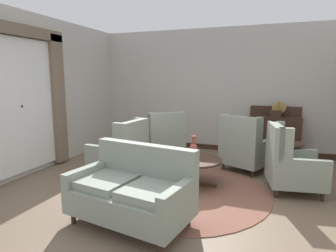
{
  "coord_description": "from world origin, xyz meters",
  "views": [
    {
      "loc": [
        1.29,
        -3.82,
        1.76
      ],
      "look_at": [
        -0.22,
        0.31,
        1.03
      ],
      "focal_mm": 30.45,
      "sensor_mm": 36.0,
      "label": 1
    }
  ],
  "objects_px": {
    "armchair_near_window": "(122,155)",
    "gramophone": "(278,107)",
    "armchair_back_corner": "(289,164)",
    "sideboard": "(274,134)",
    "side_table": "(290,158)",
    "porcelain_vase": "(193,149)",
    "armchair_far_left": "(163,142)",
    "coffee_table": "(195,164)",
    "settee": "(132,192)",
    "armchair_near_sideboard": "(244,148)"
  },
  "relations": [
    {
      "from": "armchair_near_window",
      "to": "gramophone",
      "type": "height_order",
      "value": "gramophone"
    },
    {
      "from": "armchair_back_corner",
      "to": "sideboard",
      "type": "xyz_separation_m",
      "value": [
        -0.22,
        2.03,
        0.08
      ]
    },
    {
      "from": "side_table",
      "to": "gramophone",
      "type": "xyz_separation_m",
      "value": [
        -0.21,
        1.44,
        0.75
      ]
    },
    {
      "from": "armchair_back_corner",
      "to": "gramophone",
      "type": "relative_size",
      "value": 2.26
    },
    {
      "from": "porcelain_vase",
      "to": "gramophone",
      "type": "bearing_deg",
      "value": 59.25
    },
    {
      "from": "porcelain_vase",
      "to": "armchair_far_left",
      "type": "height_order",
      "value": "armchair_far_left"
    },
    {
      "from": "gramophone",
      "to": "armchair_near_window",
      "type": "bearing_deg",
      "value": -137.58
    },
    {
      "from": "porcelain_vase",
      "to": "armchair_far_left",
      "type": "relative_size",
      "value": 0.33
    },
    {
      "from": "coffee_table",
      "to": "settee",
      "type": "bearing_deg",
      "value": -105.56
    },
    {
      "from": "armchair_back_corner",
      "to": "sideboard",
      "type": "distance_m",
      "value": 2.04
    },
    {
      "from": "coffee_table",
      "to": "armchair_back_corner",
      "type": "bearing_deg",
      "value": 10.24
    },
    {
      "from": "coffee_table",
      "to": "settee",
      "type": "xyz_separation_m",
      "value": [
        -0.41,
        -1.47,
        0.03
      ]
    },
    {
      "from": "settee",
      "to": "armchair_near_window",
      "type": "bearing_deg",
      "value": 133.38
    },
    {
      "from": "gramophone",
      "to": "porcelain_vase",
      "type": "bearing_deg",
      "value": -120.75
    },
    {
      "from": "armchair_back_corner",
      "to": "armchair_near_window",
      "type": "height_order",
      "value": "armchair_back_corner"
    },
    {
      "from": "armchair_near_sideboard",
      "to": "gramophone",
      "type": "height_order",
      "value": "gramophone"
    },
    {
      "from": "armchair_near_window",
      "to": "sideboard",
      "type": "xyz_separation_m",
      "value": [
        2.52,
        2.43,
        0.09
      ]
    },
    {
      "from": "armchair_near_sideboard",
      "to": "armchair_near_window",
      "type": "distance_m",
      "value": 2.33
    },
    {
      "from": "armchair_far_left",
      "to": "side_table",
      "type": "bearing_deg",
      "value": 134.7
    },
    {
      "from": "armchair_near_sideboard",
      "to": "armchair_far_left",
      "type": "bearing_deg",
      "value": 26.45
    },
    {
      "from": "porcelain_vase",
      "to": "armchair_near_window",
      "type": "relative_size",
      "value": 0.36
    },
    {
      "from": "armchair_near_window",
      "to": "side_table",
      "type": "distance_m",
      "value": 2.92
    },
    {
      "from": "armchair_near_sideboard",
      "to": "settee",
      "type": "bearing_deg",
      "value": 91.57
    },
    {
      "from": "armchair_back_corner",
      "to": "settee",
      "type": "bearing_deg",
      "value": 123.42
    },
    {
      "from": "settee",
      "to": "side_table",
      "type": "distance_m",
      "value": 2.92
    },
    {
      "from": "settee",
      "to": "armchair_far_left",
      "type": "xyz_separation_m",
      "value": [
        -0.55,
        2.51,
        0.05
      ]
    },
    {
      "from": "armchair_far_left",
      "to": "gramophone",
      "type": "relative_size",
      "value": 2.46
    },
    {
      "from": "gramophone",
      "to": "armchair_far_left",
      "type": "bearing_deg",
      "value": -152.34
    },
    {
      "from": "settee",
      "to": "sideboard",
      "type": "distance_m",
      "value": 4.1
    },
    {
      "from": "sideboard",
      "to": "gramophone",
      "type": "xyz_separation_m",
      "value": [
        0.04,
        -0.08,
        0.63
      ]
    },
    {
      "from": "settee",
      "to": "armchair_back_corner",
      "type": "relative_size",
      "value": 1.46
    },
    {
      "from": "armchair_near_sideboard",
      "to": "sideboard",
      "type": "xyz_separation_m",
      "value": [
        0.53,
        1.2,
        0.08
      ]
    },
    {
      "from": "armchair_far_left",
      "to": "sideboard",
      "type": "height_order",
      "value": "sideboard"
    },
    {
      "from": "coffee_table",
      "to": "gramophone",
      "type": "distance_m",
      "value": 2.66
    },
    {
      "from": "armchair_back_corner",
      "to": "armchair_near_sideboard",
      "type": "height_order",
      "value": "armchair_near_sideboard"
    },
    {
      "from": "coffee_table",
      "to": "armchair_far_left",
      "type": "xyz_separation_m",
      "value": [
        -0.96,
        1.03,
        0.08
      ]
    },
    {
      "from": "porcelain_vase",
      "to": "armchair_far_left",
      "type": "distance_m",
      "value": 1.39
    },
    {
      "from": "coffee_table",
      "to": "armchair_near_window",
      "type": "bearing_deg",
      "value": -173.84
    },
    {
      "from": "armchair_back_corner",
      "to": "gramophone",
      "type": "bearing_deg",
      "value": -4.48
    },
    {
      "from": "armchair_near_window",
      "to": "side_table",
      "type": "xyz_separation_m",
      "value": [
        2.78,
        0.9,
        -0.04
      ]
    },
    {
      "from": "armchair_far_left",
      "to": "settee",
      "type": "bearing_deg",
      "value": 63.59
    },
    {
      "from": "settee",
      "to": "side_table",
      "type": "bearing_deg",
      "value": 59.5
    },
    {
      "from": "coffee_table",
      "to": "gramophone",
      "type": "bearing_deg",
      "value": 60.13
    },
    {
      "from": "coffee_table",
      "to": "porcelain_vase",
      "type": "bearing_deg",
      "value": 167.41
    },
    {
      "from": "coffee_table",
      "to": "armchair_near_sideboard",
      "type": "relative_size",
      "value": 0.79
    },
    {
      "from": "armchair_far_left",
      "to": "porcelain_vase",
      "type": "bearing_deg",
      "value": 93.17
    },
    {
      "from": "settee",
      "to": "armchair_near_sideboard",
      "type": "relative_size",
      "value": 1.44
    },
    {
      "from": "sideboard",
      "to": "gramophone",
      "type": "distance_m",
      "value": 0.64
    },
    {
      "from": "armchair_back_corner",
      "to": "side_table",
      "type": "distance_m",
      "value": 0.5
    },
    {
      "from": "armchair_near_sideboard",
      "to": "sideboard",
      "type": "relative_size",
      "value": 0.95
    }
  ]
}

